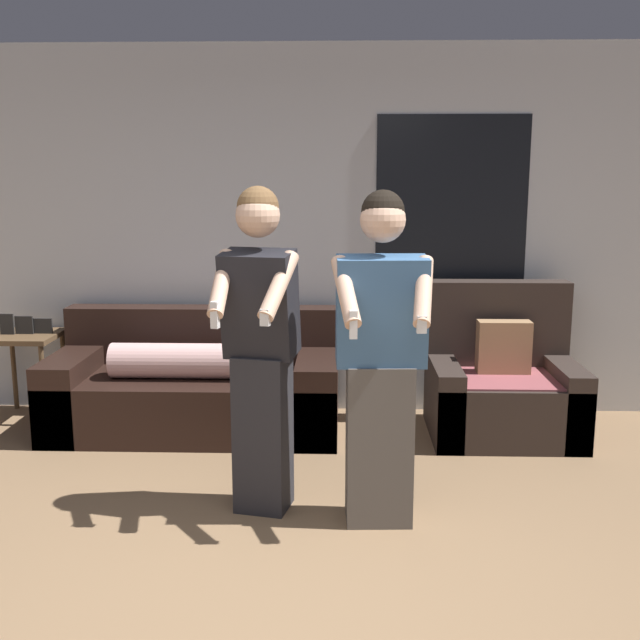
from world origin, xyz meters
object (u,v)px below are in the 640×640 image
Objects in this scene: couch at (197,387)px; armchair at (502,386)px; person_left at (261,347)px; side_table at (26,346)px; person_right at (381,360)px.

couch is 2.13m from armchair.
person_left is at bearing -65.26° from couch.
person_right is (2.51, -1.62, 0.32)m from side_table.
couch is 2.54× the size of side_table.
armchair is 0.61× the size of person_right.
person_right is (0.62, -0.12, -0.04)m from person_left.
side_table is 3.00m from person_right.
person_left is 0.63m from person_right.
couch is at bearing 130.42° from person_right.
side_table is at bearing 141.63° from person_left.
armchair is at bearing 56.63° from person_right.
person_right is at bearing -11.29° from person_left.
armchair reaches higher than couch.
person_left is at bearing -140.40° from armchair.
couch is at bearing 114.74° from person_left.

